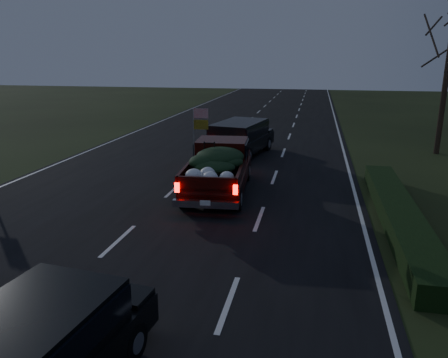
% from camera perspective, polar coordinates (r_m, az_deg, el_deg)
% --- Properties ---
extents(ground, '(120.00, 120.00, 0.00)m').
position_cam_1_polar(ground, '(12.53, -13.62, -7.90)').
color(ground, black).
rests_on(ground, ground).
extents(road_asphalt, '(14.00, 120.00, 0.02)m').
position_cam_1_polar(road_asphalt, '(12.53, -13.63, -7.85)').
color(road_asphalt, black).
rests_on(road_asphalt, ground).
extents(hedge_row, '(1.00, 10.00, 0.60)m').
position_cam_1_polar(hedge_row, '(14.34, 21.85, -4.28)').
color(hedge_row, black).
rests_on(hedge_row, ground).
extents(pickup_truck, '(2.43, 5.45, 2.79)m').
position_cam_1_polar(pickup_truck, '(16.18, -0.70, 1.82)').
color(pickup_truck, '#330A07').
rests_on(pickup_truck, ground).
extents(lead_suv, '(2.96, 5.28, 1.43)m').
position_cam_1_polar(lead_suv, '(22.36, 2.12, 5.79)').
color(lead_suv, black).
rests_on(lead_suv, ground).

